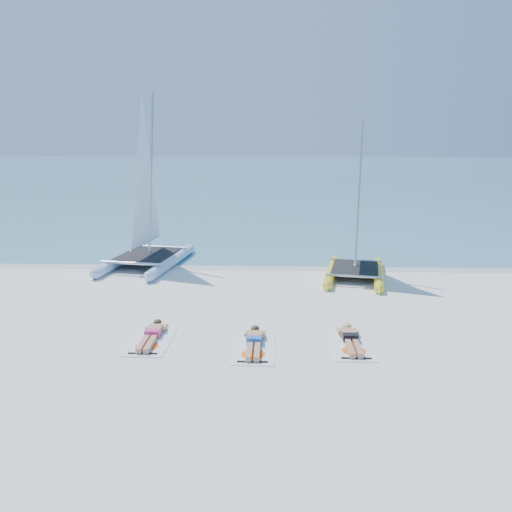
{
  "coord_description": "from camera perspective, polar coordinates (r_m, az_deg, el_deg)",
  "views": [
    {
      "loc": [
        0.7,
        -13.54,
        4.95
      ],
      "look_at": [
        0.16,
        1.2,
        1.43
      ],
      "focal_mm": 35.0,
      "sensor_mm": 36.0,
      "label": 1
    }
  ],
  "objects": [
    {
      "name": "towel_a",
      "position": [
        12.85,
        -11.98,
        -9.5
      ],
      "size": [
        1.0,
        1.85,
        0.02
      ],
      "primitive_type": "cube",
      "color": "white",
      "rests_on": "ground"
    },
    {
      "name": "sunbather_a",
      "position": [
        12.98,
        -11.8,
        -8.73
      ],
      "size": [
        0.37,
        1.73,
        0.26
      ],
      "color": "tan",
      "rests_on": "towel_a"
    },
    {
      "name": "catamaran_yellow",
      "position": [
        18.52,
        11.5,
        3.34
      ],
      "size": [
        2.74,
        4.59,
        5.7
      ],
      "rotation": [
        0.0,
        0.0,
        -0.19
      ],
      "color": "#FFF41A",
      "rests_on": "ground"
    },
    {
      "name": "sea",
      "position": [
        76.7,
        1.57,
        9.71
      ],
      "size": [
        140.0,
        115.0,
        0.01
      ],
      "primitive_type": "cube",
      "color": "#6CACB5",
      "rests_on": "ground"
    },
    {
      "name": "wet_sand_strip",
      "position": [
        19.69,
        -0.02,
        -1.13
      ],
      "size": [
        140.0,
        1.4,
        0.01
      ],
      "primitive_type": "cube",
      "color": "silver",
      "rests_on": "ground"
    },
    {
      "name": "ground",
      "position": [
        14.43,
        -0.83,
        -6.64
      ],
      "size": [
        140.0,
        140.0,
        0.0
      ],
      "primitive_type": "plane",
      "color": "white",
      "rests_on": "ground"
    },
    {
      "name": "catamaran_blue",
      "position": [
        19.99,
        -12.48,
        4.83
      ],
      "size": [
        3.18,
        5.41,
        6.95
      ],
      "rotation": [
        0.0,
        0.0,
        -0.15
      ],
      "color": "#C2E1FF",
      "rests_on": "ground"
    },
    {
      "name": "towel_b",
      "position": [
        12.17,
        -0.25,
        -10.53
      ],
      "size": [
        1.0,
        1.85,
        0.02
      ],
      "primitive_type": "cube",
      "color": "white",
      "rests_on": "ground"
    },
    {
      "name": "sunbather_c",
      "position": [
        12.69,
        10.76,
        -9.21
      ],
      "size": [
        0.37,
        1.73,
        0.26
      ],
      "color": "tan",
      "rests_on": "towel_c"
    },
    {
      "name": "towel_c",
      "position": [
        12.55,
        10.86,
        -10.01
      ],
      "size": [
        1.0,
        1.85,
        0.02
      ],
      "primitive_type": "cube",
      "color": "white",
      "rests_on": "ground"
    },
    {
      "name": "sunbather_b",
      "position": [
        12.3,
        -0.22,
        -9.71
      ],
      "size": [
        0.37,
        1.73,
        0.26
      ],
      "color": "tan",
      "rests_on": "towel_b"
    }
  ]
}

